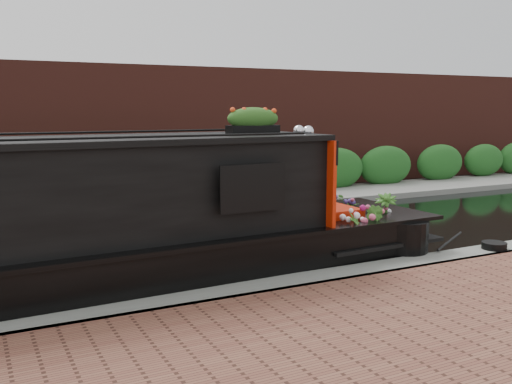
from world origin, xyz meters
name	(u,v)px	position (x,y,z in m)	size (l,w,h in m)	color
ground	(208,247)	(0.00, 0.00, 0.00)	(80.00, 80.00, 0.00)	black
near_bank_coping	(294,296)	(0.00, -3.30, 0.00)	(40.00, 0.60, 0.50)	slate
far_bank_path	(147,213)	(0.00, 4.20, 0.00)	(40.00, 2.40, 0.34)	gray
far_hedge	(138,207)	(0.00, 5.10, 0.00)	(40.00, 1.10, 2.80)	#1F561E
far_brick_wall	(120,197)	(0.00, 7.20, 0.00)	(40.00, 1.00, 8.00)	#54241C
narrowboat	(29,244)	(-3.45, -2.01, 0.89)	(12.77, 2.67, 2.97)	black
rope_fender	(411,241)	(3.37, -2.01, 0.20)	(0.40, 0.40, 0.42)	brown
coiled_mooring_rope	(494,246)	(4.09, -3.32, 0.31)	(0.43, 0.43, 0.12)	black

